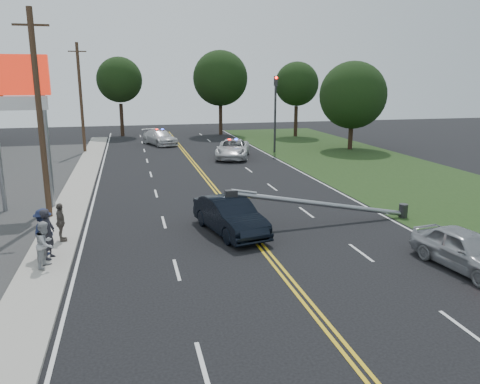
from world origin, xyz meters
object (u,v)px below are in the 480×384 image
object	(u,v)px
pylon_sign	(17,95)
waiting_sedan	(466,250)
bystander_c	(44,232)
emergency_a	(233,149)
bystander_b	(45,244)
fallen_streetlight	(332,205)
utility_pole_far	(81,98)
utility_pole_mid	(40,116)
bystander_d	(61,222)
emergency_b	(160,137)
bystander_a	(48,234)
traffic_signal	(275,107)
crashed_sedan	(230,216)

from	to	relation	value
pylon_sign	waiting_sedan	distance (m)	21.75
bystander_c	emergency_a	bearing A→B (deg)	-14.77
bystander_b	bystander_c	size ratio (longest dim) A/B	0.92
fallen_streetlight	utility_pole_far	bearing A→B (deg)	117.24
pylon_sign	utility_pole_far	world-z (taller)	utility_pole_far
fallen_streetlight	bystander_b	bearing A→B (deg)	-167.11
utility_pole_mid	utility_pole_far	bearing A→B (deg)	90.00
fallen_streetlight	pylon_sign	bearing A→B (deg)	157.78
utility_pole_mid	bystander_d	size ratio (longest dim) A/B	6.04
fallen_streetlight	bystander_b	size ratio (longest dim) A/B	5.42
emergency_a	emergency_b	bearing A→B (deg)	136.60
bystander_a	bystander_c	xyz separation A→B (m)	(-0.21, 0.37, -0.03)
traffic_signal	bystander_c	distance (m)	29.19
crashed_sedan	bystander_b	bearing A→B (deg)	-174.08
utility_pole_mid	emergency_b	xyz separation A→B (m)	(7.30, 25.79, -4.30)
traffic_signal	waiting_sedan	size ratio (longest dim) A/B	1.62
emergency_a	utility_pole_mid	bearing A→B (deg)	-112.16
emergency_a	crashed_sedan	bearing A→B (deg)	-85.77
crashed_sedan	waiting_sedan	bearing A→B (deg)	-51.78
traffic_signal	bystander_c	bearing A→B (deg)	-125.44
bystander_c	traffic_signal	bearing A→B (deg)	-20.41
bystander_a	bystander_b	distance (m)	0.85
fallen_streetlight	waiting_sedan	size ratio (longest dim) A/B	2.15
waiting_sedan	bystander_a	distance (m)	15.55
crashed_sedan	emergency_a	distance (m)	20.61
bystander_b	waiting_sedan	bearing A→B (deg)	-87.42
bystander_c	waiting_sedan	bearing A→B (deg)	-92.21
pylon_sign	bystander_d	xyz separation A→B (m)	(2.38, -6.05, -5.05)
emergency_b	bystander_a	size ratio (longest dim) A/B	2.77
emergency_b	bystander_d	distance (m)	30.48
fallen_streetlight	utility_pole_mid	xyz separation A→B (m)	(-13.39, 4.00, 4.17)
emergency_b	bystander_d	world-z (taller)	bystander_d
waiting_sedan	bystander_c	distance (m)	15.85
bystander_d	bystander_c	bearing A→B (deg)	158.99
waiting_sedan	bystander_d	distance (m)	16.02
utility_pole_mid	bystander_a	bearing A→B (deg)	-81.66
traffic_signal	fallen_streetlight	xyz separation A→B (m)	(-4.11, -22.00, -3.29)
bystander_a	bystander_b	bearing A→B (deg)	-165.59
emergency_b	crashed_sedan	bearing A→B (deg)	-108.20
pylon_sign	emergency_a	distance (m)	20.48
bystander_a	emergency_a	bearing A→B (deg)	-15.89
emergency_a	waiting_sedan	bearing A→B (deg)	-66.52
fallen_streetlight	utility_pole_mid	size ratio (longest dim) A/B	0.94
crashed_sedan	waiting_sedan	world-z (taller)	crashed_sedan
utility_pole_far	emergency_a	bearing A→B (deg)	-25.70
bystander_c	crashed_sedan	bearing A→B (deg)	-65.10
utility_pole_far	emergency_b	distance (m)	9.28
utility_pole_mid	crashed_sedan	world-z (taller)	utility_pole_mid
emergency_b	fallen_streetlight	bearing A→B (deg)	-98.57
fallen_streetlight	bystander_c	bearing A→B (deg)	-172.62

